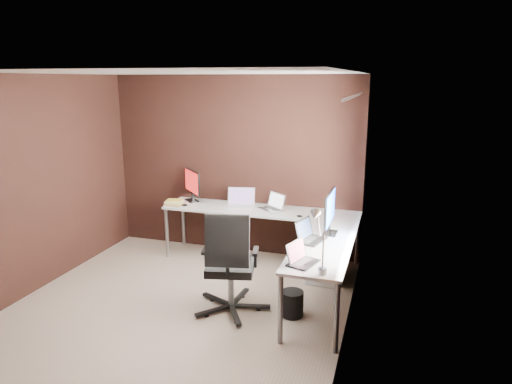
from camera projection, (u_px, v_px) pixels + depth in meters
room at (209, 194)px, 4.72m from camera, size 3.60×3.60×2.50m
desk at (278, 226)px, 5.63m from camera, size 2.65×2.25×0.73m
drawer_pedestal at (326, 256)px, 5.65m from camera, size 0.42×0.50×0.60m
monitor_left at (192, 184)px, 6.52m from camera, size 0.38×0.38×0.45m
monitor_right at (330, 210)px, 5.12m from camera, size 0.15×0.60×0.49m
laptop_white at (241, 203)px, 6.28m from camera, size 0.42×0.33×0.25m
laptop_silver at (273, 206)px, 6.13m from camera, size 0.40×0.38×0.22m
laptop_black_big at (309, 236)px, 4.95m from camera, size 0.33×0.40×0.23m
laptop_black_small at (301, 259)px, 4.34m from camera, size 0.31×0.36×0.21m
book_stack at (174, 203)px, 6.34m from camera, size 0.24×0.20×0.08m
mouse_left at (185, 205)px, 6.30m from camera, size 0.10×0.08×0.03m
mouse_corner at (299, 216)px, 5.79m from camera, size 0.08×0.06×0.03m
desk_lamp at (317, 233)px, 4.10m from camera, size 0.19×0.22×0.58m
office_chair at (230, 283)px, 4.85m from camera, size 0.64×0.66×1.14m
wastebasket at (292, 304)px, 4.81m from camera, size 0.29×0.29×0.27m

